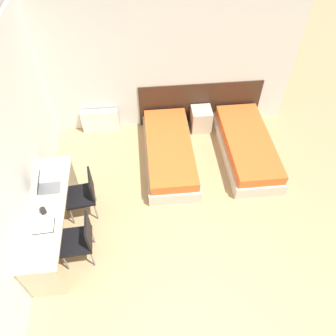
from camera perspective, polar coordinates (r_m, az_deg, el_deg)
name	(u,v)px	position (r m, az deg, el deg)	size (l,w,h in m)	color
ground_plane	(184,316)	(4.76, 2.83, -24.40)	(20.00, 20.00, 0.00)	tan
wall_back	(158,65)	(6.16, -1.73, 17.54)	(5.09, 0.05, 2.70)	silver
wall_left	(18,152)	(4.90, -24.67, 2.63)	(0.05, 4.89, 2.70)	silver
headboard_panel	(200,103)	(6.73, 5.59, 11.15)	(2.44, 0.03, 0.91)	#382316
bed_near_window	(169,152)	(6.03, 0.23, 2.76)	(0.89, 2.05, 0.42)	beige
bed_near_door	(247,147)	(6.31, 13.54, 3.63)	(0.89, 2.05, 0.42)	beige
nightstand	(201,119)	(6.70, 5.77, 8.48)	(0.39, 0.39, 0.47)	beige
radiator	(100,121)	(6.75, -11.72, 8.08)	(0.72, 0.12, 0.49)	silver
desk	(49,214)	(5.03, -19.96, -7.51)	(0.52, 1.93, 0.75)	#C6B28E
chair_near_laptop	(84,193)	(5.23, -14.42, -4.22)	(0.49, 0.49, 0.87)	black
chair_near_notebook	(80,238)	(4.80, -15.05, -11.76)	(0.46, 0.46, 0.87)	black
laptop	(46,186)	(5.05, -20.54, -2.98)	(0.32, 0.22, 0.32)	slate
open_notebook	(44,226)	(4.72, -20.84, -9.46)	(0.29, 0.24, 0.02)	black
mug	(43,211)	(4.82, -20.93, -6.97)	(0.08, 0.08, 0.09)	black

